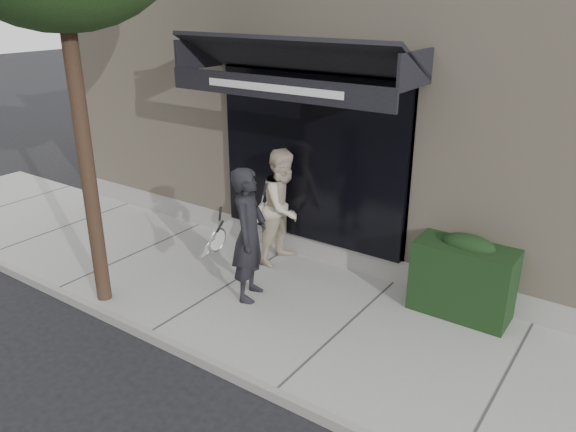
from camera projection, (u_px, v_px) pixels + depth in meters
The scene contains 7 objects.
ground at pixel (344, 335), 7.37m from camera, with size 80.00×80.00×0.00m, color black.
sidewalk at pixel (344, 331), 7.35m from camera, with size 20.00×3.00×0.12m, color gray.
curb at pixel (275, 395), 6.16m from camera, with size 20.00×0.10×0.14m, color gray.
building_facade at pixel (485, 79), 10.15m from camera, with size 14.30×8.04×5.64m.
hedge at pixel (464, 276), 7.49m from camera, with size 1.30×0.70×1.14m.
pedestrian_front at pixel (249, 235), 7.73m from camera, with size 0.84×0.99×1.92m.
pedestrian_back at pixel (284, 206), 8.86m from camera, with size 0.76×0.95×1.86m.
Camera 1 is at (2.99, -5.57, 4.16)m, focal length 35.00 mm.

